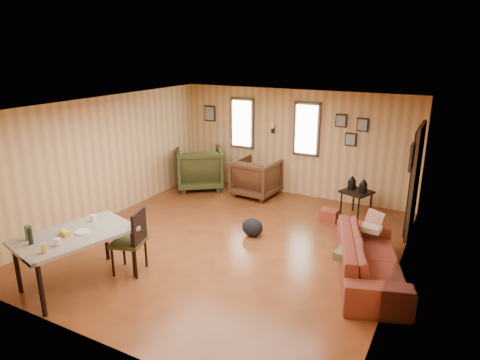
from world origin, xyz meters
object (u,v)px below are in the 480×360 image
object	(u,v)px
side_table	(357,190)
sofa	(371,251)
recliner_green	(199,166)
end_table	(246,175)
dining_table	(74,239)
recliner_brown	(256,176)

from	to	relation	value
side_table	sofa	bearing A→B (deg)	-71.89
sofa	recliner_green	xyz separation A→B (m)	(-4.54, 2.37, 0.11)
end_table	dining_table	distance (m)	4.91
sofa	side_table	distance (m)	2.44
end_table	side_table	size ratio (longest dim) A/B	0.81
sofa	end_table	bearing A→B (deg)	33.69
end_table	side_table	xyz separation A→B (m)	(2.70, -0.41, 0.19)
recliner_brown	end_table	world-z (taller)	recliner_brown
side_table	end_table	bearing A→B (deg)	171.35
sofa	recliner_brown	world-z (taller)	recliner_brown
sofa	side_table	xyz separation A→B (m)	(-0.76, 2.32, 0.13)
sofa	side_table	world-z (taller)	sofa
dining_table	sofa	bearing A→B (deg)	46.18
recliner_brown	recliner_green	bearing A→B (deg)	9.09
recliner_green	recliner_brown	bearing A→B (deg)	148.36
recliner_green	dining_table	world-z (taller)	recliner_green
recliner_brown	side_table	xyz separation A→B (m)	(2.32, -0.18, 0.09)
sofa	end_table	distance (m)	4.40
end_table	side_table	world-z (taller)	side_table
recliner_green	side_table	bearing A→B (deg)	142.46
recliner_brown	end_table	size ratio (longest dim) A/B	1.40
end_table	dining_table	xyz separation A→B (m)	(-0.21, -4.89, 0.35)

